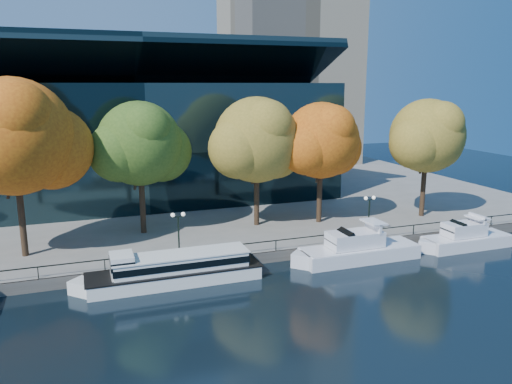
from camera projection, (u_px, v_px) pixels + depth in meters
name	position (u px, v px, depth m)	size (l,w,h in m)	color
ground	(234.00, 281.00, 41.14)	(160.00, 160.00, 0.00)	black
promenade	(162.00, 189.00, 74.50)	(90.00, 67.08, 1.00)	slate
railing	(223.00, 247.00, 43.71)	(88.20, 0.08, 0.99)	black
convention_building	(136.00, 140.00, 67.26)	(50.00, 24.57, 21.43)	black
tour_boat	(171.00, 269.00, 40.41)	(15.35, 3.42, 2.91)	white
cruiser_near	(355.00, 249.00, 45.59)	(12.39, 3.19, 3.59)	white
cruiser_far	(463.00, 238.00, 49.11)	(10.10, 2.80, 3.30)	white
tree_1	(16.00, 139.00, 42.02)	(12.49, 10.24, 15.55)	black
tree_2	(141.00, 145.00, 49.15)	(10.43, 8.56, 13.32)	black
tree_3	(259.00, 142.00, 52.01)	(11.20, 9.19, 13.66)	black
tree_4	(323.00, 142.00, 53.20)	(10.18, 8.34, 13.05)	black
tree_5	(428.00, 137.00, 55.69)	(10.30, 8.45, 13.33)	black
lamp_1	(178.00, 224.00, 43.23)	(1.26, 0.36, 4.03)	black
lamp_2	(369.00, 206.00, 49.52)	(1.26, 0.36, 4.03)	black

